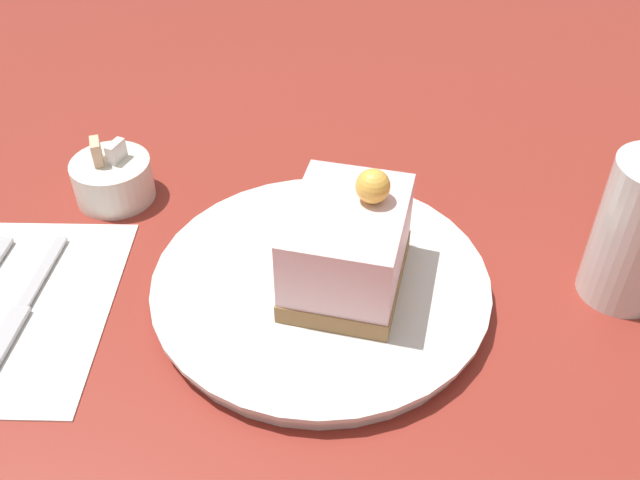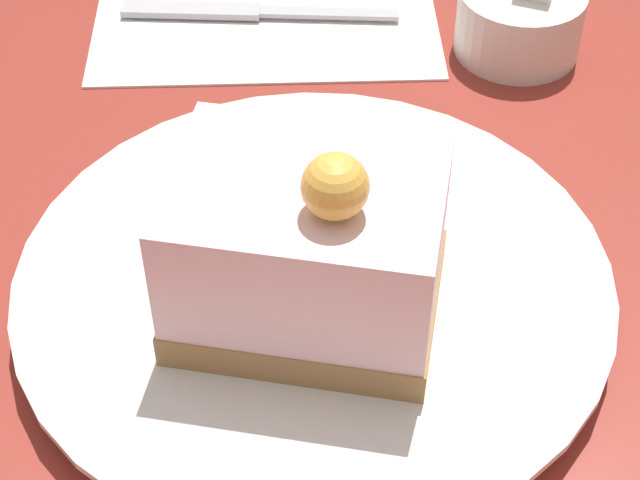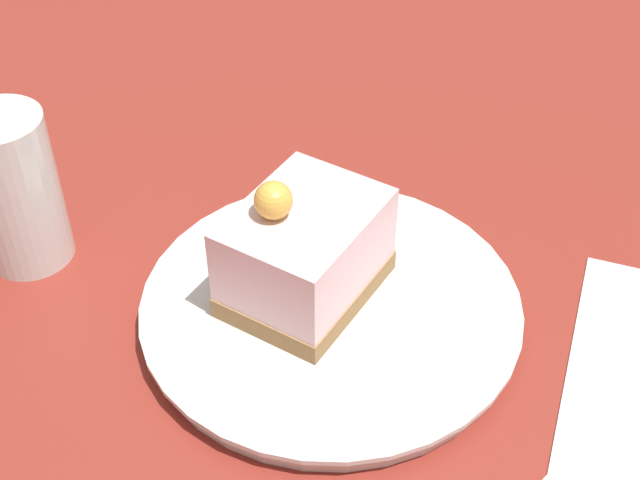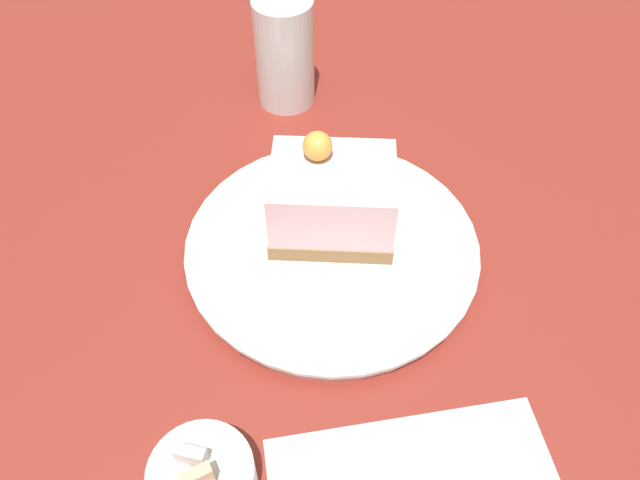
{
  "view_description": "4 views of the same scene",
  "coord_description": "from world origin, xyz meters",
  "px_view_note": "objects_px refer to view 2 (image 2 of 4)",
  "views": [
    {
      "loc": [
        0.04,
        -0.38,
        0.4
      ],
      "look_at": [
        0.04,
        0.01,
        0.07
      ],
      "focal_mm": 40.0,
      "sensor_mm": 36.0,
      "label": 1
    },
    {
      "loc": [
        0.35,
        0.01,
        0.35
      ],
      "look_at": [
        0.04,
        0.02,
        0.05
      ],
      "focal_mm": 60.0,
      "sensor_mm": 36.0,
      "label": 2
    },
    {
      "loc": [
        -0.1,
        0.43,
        0.45
      ],
      "look_at": [
        0.04,
        0.02,
        0.07
      ],
      "focal_mm": 50.0,
      "sensor_mm": 36.0,
      "label": 3
    },
    {
      "loc": [
        -0.31,
        0.09,
        0.44
      ],
      "look_at": [
        0.02,
        0.03,
        0.05
      ],
      "focal_mm": 35.0,
      "sensor_mm": 36.0,
      "label": 4
    }
  ],
  "objects_px": {
    "cake_slice": "(307,247)",
    "sugar_bowl": "(519,20)",
    "plate": "(314,286)",
    "knife": "(234,11)"
  },
  "relations": [
    {
      "from": "sugar_bowl",
      "to": "knife",
      "type": "bearing_deg",
      "value": -103.67
    },
    {
      "from": "plate",
      "to": "sugar_bowl",
      "type": "distance_m",
      "value": 0.23
    },
    {
      "from": "cake_slice",
      "to": "sugar_bowl",
      "type": "height_order",
      "value": "cake_slice"
    },
    {
      "from": "cake_slice",
      "to": "plate",
      "type": "bearing_deg",
      "value": -176.32
    },
    {
      "from": "sugar_bowl",
      "to": "plate",
      "type": "bearing_deg",
      "value": -33.06
    },
    {
      "from": "plate",
      "to": "knife",
      "type": "distance_m",
      "value": 0.23
    },
    {
      "from": "knife",
      "to": "sugar_bowl",
      "type": "height_order",
      "value": "sugar_bowl"
    },
    {
      "from": "cake_slice",
      "to": "knife",
      "type": "height_order",
      "value": "cake_slice"
    },
    {
      "from": "plate",
      "to": "sugar_bowl",
      "type": "bearing_deg",
      "value": 146.94
    },
    {
      "from": "cake_slice",
      "to": "sugar_bowl",
      "type": "xyz_separation_m",
      "value": [
        -0.21,
        0.13,
        -0.03
      ]
    }
  ]
}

